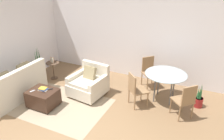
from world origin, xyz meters
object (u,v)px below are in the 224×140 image
Objects in this scene: book_stack at (43,89)px; dining_chair_near_right at (185,99)px; couch at (13,88)px; potted_plant at (40,70)px; tv_remote_secondary at (32,91)px; ottoman at (43,98)px; potted_plant_small at (199,100)px; tv_remote_primary at (50,89)px; dining_chair_near_left at (135,88)px; dining_table at (166,77)px; dining_chair_far_left at (149,70)px; side_table at (53,67)px; picture_frame at (52,60)px; armchair at (89,84)px.

dining_chair_near_right is at bearing 16.52° from book_stack.
couch is 1.35m from potted_plant.
dining_chair_near_right is (3.54, 1.14, 0.06)m from tv_remote_secondary.
ottoman is at bearing -45.69° from potted_plant.
book_stack is 3.98m from potted_plant_small.
dining_chair_near_left reaches higher than tv_remote_primary.
dining_table is 1.20× the size of dining_chair_near_left.
dining_chair_far_left is (0.00, 1.21, 0.00)m from dining_chair_near_left.
couch is 0.82m from tv_remote_secondary.
tv_remote_primary is at bearing -133.32° from dining_chair_far_left.
dining_table is 0.88m from dining_chair_near_right.
couch is at bearing -178.37° from ottoman.
dining_chair_near_right is at bearing -3.39° from potted_plant.
potted_plant_small is at bearing 20.29° from couch.
side_table is 3.53m from dining_table.
dining_table is at bearing -45.00° from dining_chair_far_left.
dining_chair_near_left reaches higher than picture_frame.
tv_remote_secondary is at bearing -69.03° from picture_frame.
book_stack is at bearing -142.94° from tv_remote_primary.
dining_table is (2.73, 1.63, 0.44)m from ottoman.
book_stack is 0.28× the size of dining_chair_near_left.
dining_table is at bearing 135.00° from dining_chair_near_right.
dining_chair_near_left is at bearing -7.14° from side_table.
potted_plant is 1.14× the size of dining_chair_near_right.
couch is 1.74× the size of potted_plant.
couch reaches higher than side_table.
dining_chair_far_left is at bearing 46.47° from ottoman.
dining_chair_far_left is (2.90, 0.85, 0.13)m from side_table.
potted_plant is at bearing 172.09° from armchair.
tv_remote_primary is 0.78× the size of picture_frame.
dining_chair_near_left is 1.00× the size of dining_chair_far_left.
tv_remote_primary is (1.14, 0.16, 0.15)m from couch.
tv_remote_primary is at bearing -150.01° from dining_table.
dining_chair_far_left is at bearing 135.00° from dining_table.
potted_plant_small is (4.40, 0.29, -0.45)m from picture_frame.
tv_remote_secondary is 0.13× the size of dining_table.
armchair is 1.49m from tv_remote_secondary.
dining_chair_near_left is (2.90, -0.36, 0.13)m from side_table.
potted_plant reaches higher than potted_plant_small.
dining_chair_near_right is at bearing -112.90° from potted_plant_small.
dining_table is at bearing 4.79° from potted_plant.
couch is 1.47m from picture_frame.
side_table is at bearing 172.86° from dining_chair_near_left.
dining_chair_far_left is (2.12, 2.20, 0.03)m from book_stack.
dining_chair_far_left is at bearing 41.74° from armchair.
potted_plant_small is (0.89, 0.05, -0.49)m from dining_table.
couch is 4.47m from dining_chair_near_right.
couch is 3.30m from dining_chair_near_left.
dining_chair_near_right is (3.34, 1.02, 0.27)m from ottoman.
tv_remote_secondary is at bearing -69.03° from side_table.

